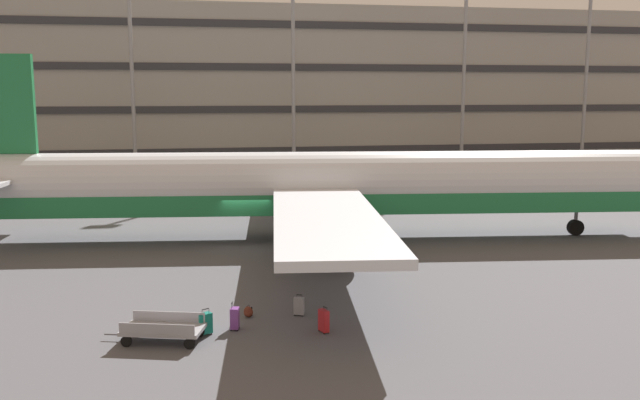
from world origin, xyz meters
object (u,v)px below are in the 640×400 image
suitcase_red (299,306)px  suitcase_navy (324,321)px  suitcase_silver (235,318)px  baggage_cart (163,329)px  airliner (324,186)px  suitcase_laid_flat (205,323)px  backpack_scuffed (248,312)px

suitcase_red → suitcase_navy: bearing=-73.7°
suitcase_silver → baggage_cart: bearing=-162.9°
suitcase_silver → suitcase_red: 2.63m
airliner → suitcase_navy: airliner is taller
suitcase_navy → baggage_cart: suitcase_navy is taller
suitcase_navy → baggage_cart: size_ratio=0.26×
suitcase_laid_flat → suitcase_silver: bearing=16.8°
suitcase_red → baggage_cart: baggage_cart is taller
suitcase_navy → suitcase_laid_flat: (-3.98, 0.52, -0.02)m
suitcase_navy → backpack_scuffed: (-2.40, 2.05, -0.23)m
backpack_scuffed → baggage_cart: (-2.93, -1.96, 0.23)m
suitcase_navy → suitcase_red: (-0.56, 1.91, -0.06)m
airliner → backpack_scuffed: airliner is taller
suitcase_laid_flat → airliner: bearing=64.5°
airliner → baggage_cart: (-8.14, -14.64, -2.53)m
suitcase_silver → suitcase_navy: (2.96, -0.83, 0.01)m
baggage_cart → suitcase_navy: bearing=-1.0°
airliner → baggage_cart: 16.94m
backpack_scuffed → suitcase_red: bearing=-4.3°
suitcase_silver → backpack_scuffed: bearing=65.7°
suitcase_silver → suitcase_red: (2.40, 1.09, -0.05)m
baggage_cart → airliner: bearing=60.9°
suitcase_red → baggage_cart: (-4.78, -1.82, 0.06)m
airliner → suitcase_laid_flat: size_ratio=45.75×
suitcase_laid_flat → backpack_scuffed: bearing=44.2°
suitcase_navy → backpack_scuffed: suitcase_navy is taller
suitcase_silver → suitcase_navy: suitcase_silver is taller
suitcase_silver → suitcase_navy: bearing=-15.6°
suitcase_silver → suitcase_navy: 3.07m
suitcase_navy → suitcase_silver: bearing=164.4°
suitcase_silver → baggage_cart: (-2.38, -0.73, 0.01)m
suitcase_navy → backpack_scuffed: 3.17m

